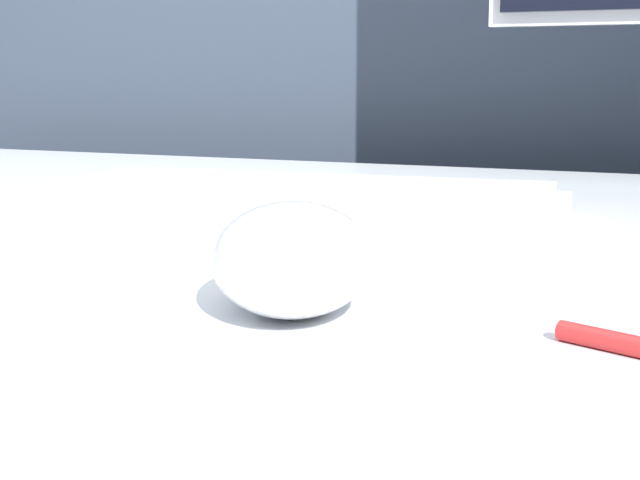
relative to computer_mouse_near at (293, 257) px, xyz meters
name	(u,v)px	position (x,y,z in m)	size (l,w,h in m)	color
partition_panel	(557,210)	(0.01, 0.77, -0.09)	(5.00, 0.03, 1.31)	#333D4C
computer_mouse_near	(293,257)	(0.00, 0.00, 0.00)	(0.10, 0.12, 0.05)	white
keyboard	(303,200)	(-0.10, 0.24, -0.01)	(0.38, 0.18, 0.02)	silver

